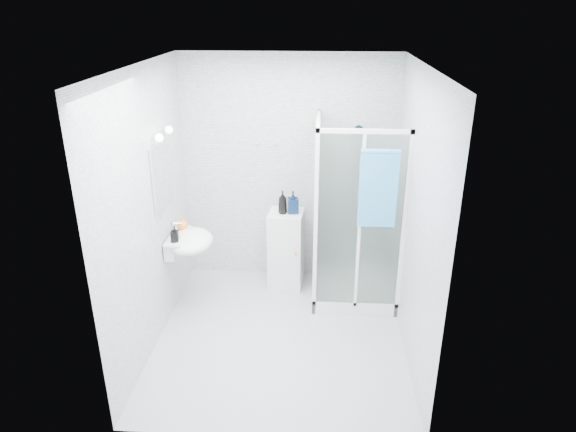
# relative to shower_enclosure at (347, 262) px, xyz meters

# --- Properties ---
(room) EXTENTS (2.40, 2.60, 2.60)m
(room) POSITION_rel_shower_enclosure_xyz_m (-0.67, -0.77, 0.85)
(room) COLOR silver
(room) RESTS_ON ground
(shower_enclosure) EXTENTS (0.90, 0.95, 2.00)m
(shower_enclosure) POSITION_rel_shower_enclosure_xyz_m (0.00, 0.00, 0.00)
(shower_enclosure) COLOR silver
(shower_enclosure) RESTS_ON ground
(wall_basin) EXTENTS (0.46, 0.56, 0.35)m
(wall_basin) POSITION_rel_shower_enclosure_xyz_m (-1.66, -0.32, 0.35)
(wall_basin) COLOR silver
(wall_basin) RESTS_ON ground
(mirror) EXTENTS (0.02, 0.60, 0.70)m
(mirror) POSITION_rel_shower_enclosure_xyz_m (-1.85, -0.32, 1.05)
(mirror) COLOR white
(mirror) RESTS_ON room
(vanity_lights) EXTENTS (0.10, 0.40, 0.08)m
(vanity_lights) POSITION_rel_shower_enclosure_xyz_m (-1.80, -0.32, 1.47)
(vanity_lights) COLOR silver
(vanity_lights) RESTS_ON room
(wall_hooks) EXTENTS (0.23, 0.06, 0.03)m
(wall_hooks) POSITION_rel_shower_enclosure_xyz_m (-0.92, 0.49, 1.17)
(wall_hooks) COLOR silver
(wall_hooks) RESTS_ON room
(storage_cabinet) EXTENTS (0.40, 0.42, 0.91)m
(storage_cabinet) POSITION_rel_shower_enclosure_xyz_m (-0.68, 0.25, 0.01)
(storage_cabinet) COLOR silver
(storage_cabinet) RESTS_ON ground
(hand_towel) EXTENTS (0.36, 0.05, 0.77)m
(hand_towel) POSITION_rel_shower_enclosure_xyz_m (0.23, -0.40, 1.02)
(hand_towel) COLOR #3489C7
(hand_towel) RESTS_ON shower_enclosure
(shampoo_bottle_a) EXTENTS (0.12, 0.12, 0.26)m
(shampoo_bottle_a) POSITION_rel_shower_enclosure_xyz_m (-0.72, 0.22, 0.60)
(shampoo_bottle_a) COLOR black
(shampoo_bottle_a) RESTS_ON storage_cabinet
(shampoo_bottle_b) EXTENTS (0.13, 0.13, 0.25)m
(shampoo_bottle_b) POSITION_rel_shower_enclosure_xyz_m (-0.61, 0.24, 0.59)
(shampoo_bottle_b) COLOR #0A1D40
(shampoo_bottle_b) RESTS_ON storage_cabinet
(soap_dispenser_orange) EXTENTS (0.13, 0.13, 0.15)m
(soap_dispenser_orange) POSITION_rel_shower_enclosure_xyz_m (-1.74, -0.18, 0.49)
(soap_dispenser_orange) COLOR orange
(soap_dispenser_orange) RESTS_ON wall_basin
(soap_dispenser_black) EXTENTS (0.08, 0.09, 0.17)m
(soap_dispenser_black) POSITION_rel_shower_enclosure_xyz_m (-1.74, -0.46, 0.50)
(soap_dispenser_black) COLOR black
(soap_dispenser_black) RESTS_ON wall_basin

